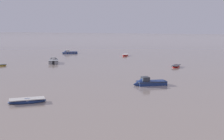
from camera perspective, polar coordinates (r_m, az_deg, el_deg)
The scene contains 7 objects.
motorboat_moored_1 at distance 103.20m, azimuth -8.32°, elevation 3.30°, with size 5.15×4.78×1.99m.
motorboat_moored_2 at distance 77.08m, azimuth -11.06°, elevation 1.62°, with size 5.61×6.40×2.18m.
motorboat_moored_3 at distance 46.38m, azimuth 6.62°, elevation -2.53°, with size 5.13×4.74×1.98m.
rowboat_moored_0 at distance 68.47m, azimuth 12.10°, elevation 0.68°, with size 1.60×4.09×0.63m.
rowboat_moored_1 at distance 37.00m, azimuth -15.86°, elevation -5.71°, with size 4.17×4.18×0.69m.
rowboat_moored_2 at distance 73.04m, azimuth -20.62°, elevation 0.77°, with size 1.91×3.47×0.52m.
rowboat_moored_6 at distance 93.93m, azimuth 2.56°, elevation 2.85°, with size 2.71×4.82×0.72m.
Camera 1 is at (18.19, -5.62, 8.84)m, focal length 48.02 mm.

